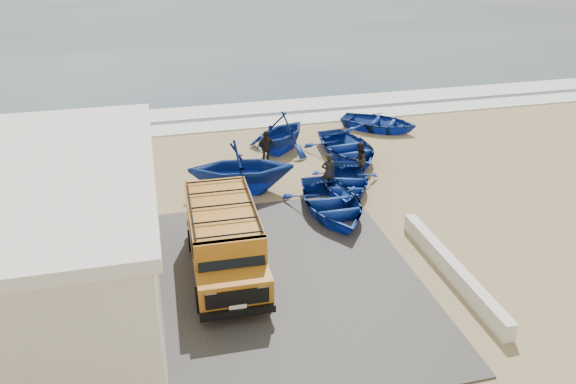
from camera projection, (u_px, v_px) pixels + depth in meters
ground at (268, 247)px, 18.42m from camera, size 160.00×160.00×0.00m
slab at (215, 290)px, 16.23m from camera, size 12.00×10.00×0.05m
ocean at (170, 5)px, 67.10m from camera, size 180.00×88.00×0.01m
surf_line at (219, 126)px, 28.83m from camera, size 180.00×1.60×0.06m
surf_wash at (213, 111)px, 31.01m from camera, size 180.00×2.20×0.04m
parapet at (452, 269)px, 16.77m from camera, size 0.35×6.00×0.55m
van at (224, 238)px, 16.65m from camera, size 2.14×5.10×2.17m
boat_near_left at (332, 203)px, 20.25m from camera, size 3.05×4.26×0.88m
boat_near_right at (345, 182)px, 21.93m from camera, size 3.78×4.45×0.78m
boat_mid_left at (241, 167)px, 21.53m from camera, size 4.52×4.05×2.14m
boat_mid_right at (347, 148)px, 25.02m from camera, size 3.49×4.59×0.89m
boat_far_left at (281, 132)px, 25.44m from camera, size 4.58×4.57×1.83m
boat_far_right at (379, 122)px, 28.22m from camera, size 4.67×4.49×0.79m
fisherman_front at (328, 172)px, 21.87m from camera, size 0.59×0.41×1.55m
fisherman_middle at (359, 160)px, 22.99m from camera, size 0.88×0.93×1.51m
fisherman_back at (266, 147)px, 24.25m from camera, size 0.95×0.60×1.50m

